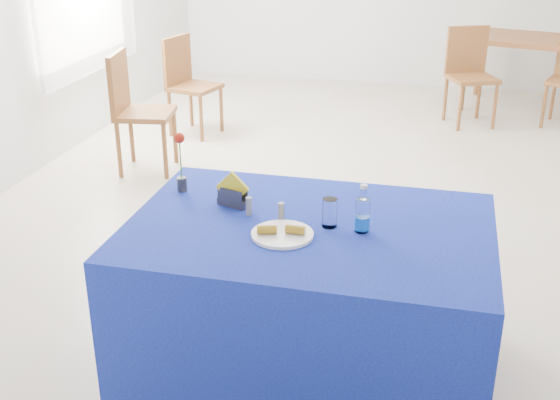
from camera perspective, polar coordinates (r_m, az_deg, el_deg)
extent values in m
plane|color=beige|center=(5.44, 4.78, 0.78)|extent=(7.00, 7.00, 0.00)
plane|color=silver|center=(1.78, -12.01, 0.19)|extent=(5.00, 0.00, 5.00)
cylinder|color=white|center=(2.98, 0.19, -2.81)|extent=(0.27, 0.27, 0.01)
cylinder|color=silver|center=(3.05, 4.06, -1.05)|extent=(0.07, 0.07, 0.13)
cylinder|color=slate|center=(3.17, -2.55, -0.50)|extent=(0.03, 0.03, 0.08)
cylinder|color=slate|center=(3.11, 0.10, -0.96)|extent=(0.03, 0.03, 0.08)
cube|color=navy|center=(3.27, 2.29, -8.07)|extent=(1.60, 1.10, 0.76)
cylinder|color=white|center=(3.02, 6.71, -1.24)|extent=(0.06, 0.06, 0.15)
cylinder|color=blue|center=(3.03, 6.68, -1.84)|extent=(0.07, 0.07, 0.06)
cylinder|color=silver|center=(2.98, 6.80, 0.51)|extent=(0.03, 0.03, 0.05)
cylinder|color=silver|center=(2.97, 6.83, 1.09)|extent=(0.03, 0.03, 0.01)
cube|color=#37363B|center=(3.28, -3.84, -0.17)|extent=(0.16, 0.10, 0.03)
cube|color=#35353A|center=(3.25, -4.11, 0.12)|extent=(0.13, 0.05, 0.09)
cube|color=#3C3B41|center=(3.28, -3.60, 0.42)|extent=(0.13, 0.05, 0.09)
cube|color=gold|center=(3.25, -3.88, 1.00)|extent=(0.16, 0.02, 0.16)
cylinder|color=#242529|center=(3.46, -7.97, 1.29)|extent=(0.05, 0.05, 0.07)
cylinder|color=#18601A|center=(3.42, -8.08, 3.07)|extent=(0.01, 0.01, 0.22)
sphere|color=#B51C0C|center=(3.38, -8.19, 5.01)|extent=(0.05, 0.05, 0.05)
cube|color=brown|center=(7.86, 19.95, 12.13)|extent=(1.42, 1.08, 0.05)
cylinder|color=brown|center=(7.69, 14.72, 9.66)|extent=(0.05, 0.05, 0.71)
cylinder|color=#935C2A|center=(8.36, 15.85, 10.61)|extent=(0.05, 0.05, 0.71)
cylinder|color=brown|center=(6.98, 14.42, 7.23)|extent=(0.04, 0.04, 0.45)
cylinder|color=brown|center=(7.14, 17.06, 7.28)|extent=(0.04, 0.04, 0.45)
cylinder|color=brown|center=(7.30, 13.28, 8.03)|extent=(0.04, 0.04, 0.45)
cylinder|color=brown|center=(7.45, 15.85, 8.07)|extent=(0.04, 0.04, 0.45)
cube|color=brown|center=(7.16, 15.36, 9.50)|extent=(0.55, 0.55, 0.04)
cube|color=brown|center=(7.27, 14.93, 11.74)|extent=(0.40, 0.21, 0.46)
cylinder|color=brown|center=(7.33, 20.65, 7.13)|extent=(0.03, 0.03, 0.43)
cylinder|color=brown|center=(7.65, 21.29, 7.68)|extent=(0.03, 0.03, 0.43)
cylinder|color=brown|center=(5.64, -9.33, 3.94)|extent=(0.04, 0.04, 0.47)
cylinder|color=brown|center=(5.99, -8.54, 5.14)|extent=(0.04, 0.04, 0.47)
cylinder|color=brown|center=(5.74, -12.96, 3.99)|extent=(0.04, 0.04, 0.47)
cylinder|color=brown|center=(6.08, -11.98, 5.16)|extent=(0.04, 0.04, 0.47)
cube|color=brown|center=(5.79, -10.89, 6.91)|extent=(0.50, 0.50, 0.04)
cube|color=brown|center=(5.77, -12.99, 9.31)|extent=(0.11, 0.44, 0.48)
cylinder|color=brown|center=(6.50, -6.43, 6.58)|extent=(0.03, 0.03, 0.44)
cylinder|color=brown|center=(6.78, -4.79, 7.36)|extent=(0.03, 0.03, 0.44)
cylinder|color=brown|center=(6.70, -8.93, 6.94)|extent=(0.03, 0.03, 0.44)
cylinder|color=brown|center=(6.97, -7.25, 7.69)|extent=(0.03, 0.03, 0.44)
cube|color=brown|center=(6.67, -6.95, 9.07)|extent=(0.49, 0.49, 0.04)
cube|color=brown|center=(6.72, -8.37, 11.18)|extent=(0.14, 0.40, 0.45)
cylinder|color=yellow|center=(2.97, -1.07, -2.42)|extent=(0.09, 0.06, 0.04)
cylinder|color=beige|center=(2.97, -0.27, -2.40)|extent=(0.01, 0.03, 0.03)
cylinder|color=yellow|center=(2.97, 1.25, -2.42)|extent=(0.08, 0.04, 0.04)
cylinder|color=beige|center=(2.96, 2.04, -2.51)|extent=(0.00, 0.03, 0.03)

